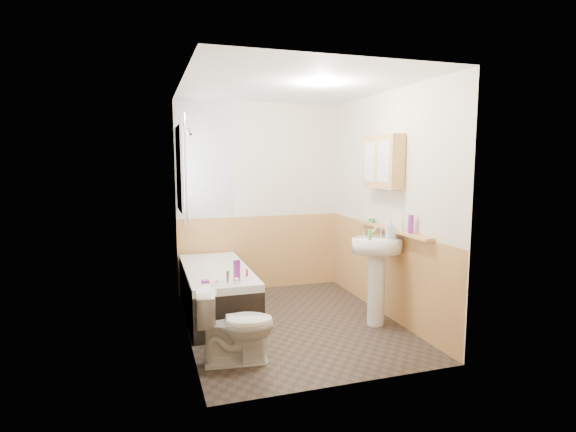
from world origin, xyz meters
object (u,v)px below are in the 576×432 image
at_px(bathtub, 217,290).
at_px(sink, 377,263).
at_px(toilet, 236,326).
at_px(medicine_cabinet, 383,162).
at_px(pine_shelf, 391,229).

bearing_deg(bathtub, sink, -27.97).
xyz_separation_m(toilet, medicine_cabinet, (1.77, 0.68, 1.40)).
xyz_separation_m(sink, medicine_cabinet, (0.17, 0.23, 1.06)).
bearing_deg(sink, medicine_cabinet, 49.51).
xyz_separation_m(bathtub, pine_shelf, (1.77, -0.76, 0.73)).
relative_size(sink, medicine_cabinet, 1.65).
distance_m(sink, pine_shelf, 0.41).
relative_size(toilet, medicine_cabinet, 1.06).
height_order(sink, medicine_cabinet, medicine_cabinet).
bearing_deg(medicine_cabinet, pine_shelf, -80.27).
height_order(bathtub, medicine_cabinet, medicine_cabinet).
height_order(bathtub, pine_shelf, pine_shelf).
distance_m(bathtub, toilet, 1.28).
distance_m(bathtub, sink, 1.82).
relative_size(toilet, pine_shelf, 0.48).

